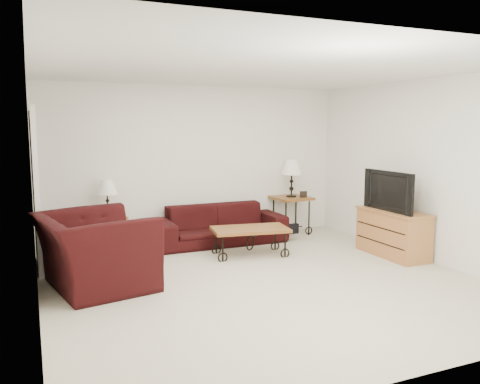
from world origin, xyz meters
name	(u,v)px	position (x,y,z in m)	size (l,w,h in m)	color
ground	(263,281)	(0.00, 0.00, 0.00)	(5.00, 5.00, 0.00)	beige
wall_back	(197,163)	(0.00, 2.50, 1.25)	(5.00, 0.02, 2.50)	white
wall_front	(419,213)	(0.00, -2.50, 1.25)	(5.00, 0.02, 2.50)	white
wall_left	(32,189)	(-2.50, 0.00, 1.25)	(0.02, 5.00, 2.50)	white
wall_right	(427,171)	(2.50, 0.00, 1.25)	(0.02, 5.00, 2.50)	white
ceiling	(264,69)	(0.00, 0.00, 2.50)	(5.00, 5.00, 0.00)	white
doorway	(35,192)	(-2.47, 1.65, 1.02)	(0.08, 0.94, 2.04)	black
sofa	(220,225)	(0.22, 2.02, 0.30)	(2.07, 0.81, 0.61)	black
side_table_left	(109,233)	(-1.49, 2.20, 0.27)	(0.49, 0.49, 0.54)	brown
side_table_right	(291,215)	(1.61, 2.20, 0.32)	(0.59, 0.59, 0.65)	brown
lamp_left	(107,198)	(-1.49, 2.20, 0.81)	(0.31, 0.31, 0.54)	black
lamp_right	(292,178)	(1.61, 2.20, 0.97)	(0.37, 0.37, 0.65)	black
photo_frame_left	(99,215)	(-1.64, 2.05, 0.58)	(0.11, 0.01, 0.09)	black
photo_frame_right	(303,194)	(1.76, 2.05, 0.70)	(0.13, 0.02, 0.11)	black
coffee_table	(250,242)	(0.35, 1.15, 0.20)	(1.08, 0.59, 0.41)	brown
armchair	(95,251)	(-1.88, 0.58, 0.43)	(1.32, 1.16, 0.86)	black
throw_pillow	(108,243)	(-1.73, 0.53, 0.52)	(0.39, 0.10, 0.39)	#BF5418
tv_stand	(393,233)	(2.23, 0.33, 0.33)	(0.46, 1.10, 0.66)	#C68D49
television	(394,191)	(2.21, 0.33, 0.95)	(0.99, 0.13, 0.57)	black
backpack	(287,225)	(1.32, 1.81, 0.25)	(0.39, 0.30, 0.50)	black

